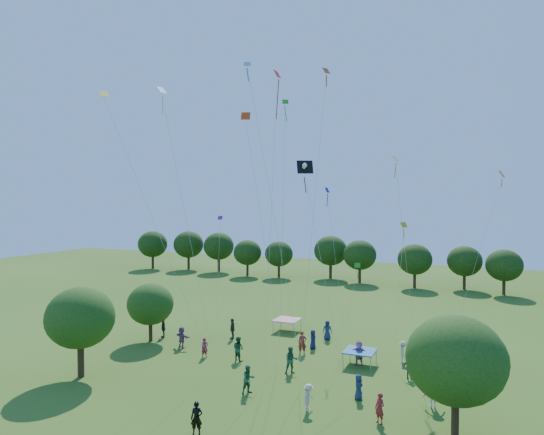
# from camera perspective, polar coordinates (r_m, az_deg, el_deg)

# --- Properties ---
(near_tree_west) EXTENTS (4.64, 4.64, 6.20)m
(near_tree_west) POSITION_cam_1_polar(r_m,az_deg,el_deg) (36.28, -21.63, -10.90)
(near_tree_west) COLOR #422B19
(near_tree_west) RESTS_ON ground
(near_tree_north) EXTENTS (3.95, 3.95, 5.00)m
(near_tree_north) POSITION_cam_1_polar(r_m,az_deg,el_deg) (43.55, -14.12, -9.85)
(near_tree_north) COLOR #422B19
(near_tree_north) RESTS_ON ground
(near_tree_east) EXTENTS (5.04, 5.04, 6.28)m
(near_tree_east) POSITION_cam_1_polar(r_m,az_deg,el_deg) (27.33, 20.82, -15.39)
(near_tree_east) COLOR #422B19
(near_tree_east) RESTS_ON ground
(treeline) EXTENTS (88.01, 8.77, 6.77)m
(treeline) POSITION_cam_1_polar(r_m,az_deg,el_deg) (72.55, 11.89, -4.39)
(treeline) COLOR #422B19
(treeline) RESTS_ON ground
(tent_red_stripe) EXTENTS (2.20, 2.20, 1.10)m
(tent_red_stripe) POSITION_cam_1_polar(r_m,az_deg,el_deg) (45.98, 1.78, -11.94)
(tent_red_stripe) COLOR red
(tent_red_stripe) RESTS_ON ground
(tent_blue) EXTENTS (2.20, 2.20, 1.10)m
(tent_blue) POSITION_cam_1_polar(r_m,az_deg,el_deg) (37.51, 10.30, -15.21)
(tent_blue) COLOR #165993
(tent_blue) RESTS_ON ground
(man_in_black) EXTENTS (0.74, 0.61, 1.70)m
(man_in_black) POSITION_cam_1_polar(r_m,az_deg,el_deg) (27.39, -8.86, -22.30)
(man_in_black) COLOR black
(man_in_black) RESTS_ON ground
(crowd_person_0) EXTENTS (0.49, 0.81, 1.56)m
(crowd_person_0) POSITION_cam_1_polar(r_m,az_deg,el_deg) (40.93, 4.83, -14.08)
(crowd_person_0) COLOR #1C1A4E
(crowd_person_0) RESTS_ON ground
(crowd_person_1) EXTENTS (0.81, 0.72, 1.83)m
(crowd_person_1) POSITION_cam_1_polar(r_m,az_deg,el_deg) (39.39, 3.59, -14.52)
(crowd_person_1) COLOR maroon
(crowd_person_1) RESTS_ON ground
(crowd_person_2) EXTENTS (1.06, 0.91, 1.89)m
(crowd_person_2) POSITION_cam_1_polar(r_m,az_deg,el_deg) (35.34, 2.27, -16.43)
(crowd_person_2) COLOR #275C3A
(crowd_person_2) RESTS_ON ground
(crowd_person_3) EXTENTS (0.54, 1.05, 1.56)m
(crowd_person_3) POSITION_cam_1_polar(r_m,az_deg,el_deg) (29.79, 4.31, -20.36)
(crowd_person_3) COLOR beige
(crowd_person_3) RESTS_ON ground
(crowd_person_4) EXTENTS (0.71, 1.14, 1.81)m
(crowd_person_4) POSITION_cam_1_polar(r_m,az_deg,el_deg) (43.60, -4.68, -12.90)
(crowd_person_4) COLOR #362F2B
(crowd_person_4) RESTS_ON ground
(crowd_person_5) EXTENTS (1.67, 0.63, 1.78)m
(crowd_person_5) POSITION_cam_1_polar(r_m,az_deg,el_deg) (37.56, 10.19, -15.42)
(crowd_person_5) COLOR #AD6590
(crowd_person_5) RESTS_ON ground
(crowd_person_6) EXTENTS (0.75, 0.86, 1.53)m
(crowd_person_6) POSITION_cam_1_polar(r_m,az_deg,el_deg) (31.65, 10.15, -19.04)
(crowd_person_6) COLOR #1A2A4E
(crowd_person_6) RESTS_ON ground
(crowd_person_7) EXTENTS (0.61, 0.68, 1.52)m
(crowd_person_7) POSITION_cam_1_polar(r_m,az_deg,el_deg) (39.01, -7.92, -14.94)
(crowd_person_7) COLOR maroon
(crowd_person_7) RESTS_ON ground
(crowd_person_8) EXTENTS (0.89, 0.99, 1.78)m
(crowd_person_8) POSITION_cam_1_polar(r_m,az_deg,el_deg) (32.06, -2.78, -18.49)
(crowd_person_8) COLOR #285D3C
(crowd_person_8) RESTS_ON ground
(crowd_person_9) EXTENTS (1.27, 0.83, 1.80)m
(crowd_person_9) POSITION_cam_1_polar(r_m,az_deg,el_deg) (31.51, 18.40, -18.95)
(crowd_person_9) COLOR beige
(crowd_person_9) RESTS_ON ground
(crowd_person_10) EXTENTS (0.92, 0.44, 1.56)m
(crowd_person_10) POSITION_cam_1_polar(r_m,az_deg,el_deg) (35.62, 15.90, -16.63)
(crowd_person_10) COLOR #433B36
(crowd_person_10) RESTS_ON ground
(crowd_person_11) EXTENTS (1.72, 1.01, 1.74)m
(crowd_person_11) POSITION_cam_1_polar(r_m,az_deg,el_deg) (41.69, -10.57, -13.68)
(crowd_person_11) COLOR #824C7A
(crowd_person_11) RESTS_ON ground
(crowd_person_12) EXTENTS (0.93, 0.71, 1.67)m
(crowd_person_12) POSITION_cam_1_polar(r_m,az_deg,el_deg) (43.51, 6.52, -13.03)
(crowd_person_12) COLOR navy
(crowd_person_12) RESTS_ON ground
(crowd_person_13) EXTENTS (0.74, 0.66, 1.66)m
(crowd_person_13) POSITION_cam_1_polar(r_m,az_deg,el_deg) (28.85, 12.56, -21.07)
(crowd_person_13) COLOR maroon
(crowd_person_13) RESTS_ON ground
(crowd_person_14) EXTENTS (1.01, 0.73, 1.84)m
(crowd_person_14) POSITION_cam_1_polar(r_m,az_deg,el_deg) (38.00, -3.99, -15.14)
(crowd_person_14) COLOR #224F33
(crowd_person_14) RESTS_ON ground
(crowd_person_15) EXTENTS (0.67, 1.12, 1.61)m
(crowd_person_15) POSITION_cam_1_polar(r_m,az_deg,el_deg) (38.80, 15.16, -15.02)
(crowd_person_15) COLOR #BEB698
(crowd_person_15) RESTS_ON ground
(crowd_person_16) EXTENTS (1.00, 1.01, 1.66)m
(crowd_person_16) POSITION_cam_1_polar(r_m,az_deg,el_deg) (44.94, -12.67, -12.59)
(crowd_person_16) COLOR #3B342F
(crowd_person_16) RESTS_ON ground
(crowd_person_17) EXTENTS (1.70, 0.87, 1.74)m
(crowd_person_17) POSITION_cam_1_polar(r_m,az_deg,el_deg) (40.24, 19.68, -14.34)
(crowd_person_17) COLOR #AE659D
(crowd_person_17) RESTS_ON ground
(pirate_kite) EXTENTS (5.40, 6.92, 13.82)m
(pirate_kite) POSITION_cam_1_polar(r_m,az_deg,el_deg) (35.96, 3.96, 5.51)
(pirate_kite) COLOR black
(red_high_kite) EXTENTS (2.16, 7.07, 20.93)m
(red_high_kite) POSITION_cam_1_polar(r_m,az_deg,el_deg) (37.17, 0.40, 11.12)
(red_high_kite) COLOR red
(small_kite_0) EXTENTS (2.19, 1.04, 18.90)m
(small_kite_0) POSITION_cam_1_polar(r_m,az_deg,el_deg) (30.38, 5.50, 6.99)
(small_kite_0) COLOR #DA450C
(small_kite_1) EXTENTS (1.82, 0.62, 14.44)m
(small_kite_1) POSITION_cam_1_polar(r_m,az_deg,el_deg) (40.33, 14.67, 3.01)
(small_kite_1) COLOR orange
(small_kite_2) EXTENTS (0.62, 1.97, 9.19)m
(small_kite_2) POSITION_cam_1_polar(r_m,az_deg,el_deg) (37.51, 15.07, -3.44)
(small_kite_2) COLOR gold
(small_kite_3) EXTENTS (0.87, 1.79, 5.50)m
(small_kite_3) POSITION_cam_1_polar(r_m,az_deg,el_deg) (41.95, 9.87, -6.58)
(small_kite_3) COLOR #228418
(small_kite_4) EXTENTS (1.94, 1.09, 11.93)m
(small_kite_4) POSITION_cam_1_polar(r_m,az_deg,el_deg) (41.33, 6.89, -0.12)
(small_kite_4) COLOR #1312B9
(small_kite_5) EXTENTS (2.23, 4.43, 9.28)m
(small_kite_5) POSITION_cam_1_polar(r_m,az_deg,el_deg) (48.03, -6.20, -2.41)
(small_kite_5) COLOR #88178C
(small_kite_6) EXTENTS (2.08, 3.42, 18.20)m
(small_kite_6) POSITION_cam_1_polar(r_m,az_deg,el_deg) (32.87, -11.54, 7.57)
(small_kite_6) COLOR silver
(small_kite_7) EXTENTS (2.05, 4.48, 18.85)m
(small_kite_7) POSITION_cam_1_polar(r_m,az_deg,el_deg) (29.24, -0.83, 6.25)
(small_kite_7) COLOR #0B6EB3
(small_kite_8) EXTENTS (2.79, 1.24, 17.45)m
(small_kite_8) POSITION_cam_1_polar(r_m,az_deg,el_deg) (36.56, -2.36, 6.86)
(small_kite_8) COLOR red
(small_kite_9) EXTENTS (5.39, 4.71, 17.93)m
(small_kite_9) POSITION_cam_1_polar(r_m,az_deg,el_deg) (33.48, -16.40, 6.55)
(small_kite_9) COLOR #CF9F0A
(small_kite_10) EXTENTS (3.64, 1.78, 13.15)m
(small_kite_10) POSITION_cam_1_polar(r_m,az_deg,el_deg) (41.65, 24.67, 1.75)
(small_kite_10) COLOR orange
(small_kite_11) EXTENTS (0.53, 0.83, 18.43)m
(small_kite_11) POSITION_cam_1_polar(r_m,az_deg,el_deg) (36.65, 1.41, 6.07)
(small_kite_11) COLOR #278C19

